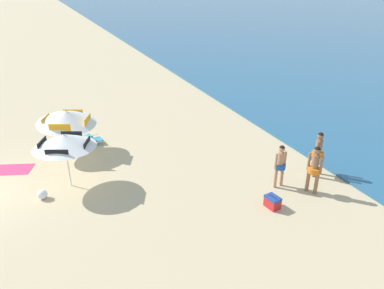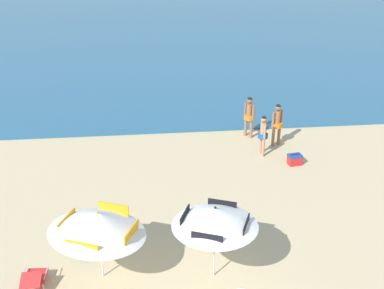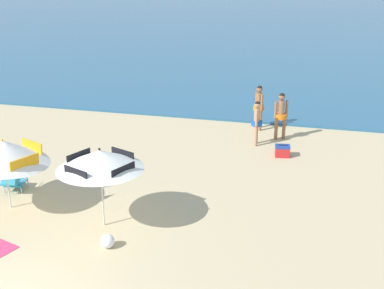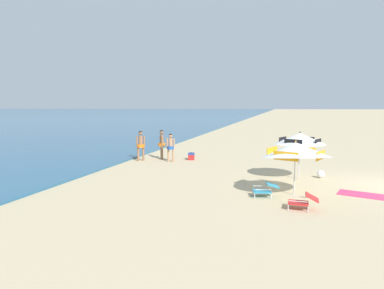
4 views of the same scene
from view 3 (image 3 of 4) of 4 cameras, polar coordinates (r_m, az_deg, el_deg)
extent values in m
cylinder|color=silver|center=(14.46, -19.85, -3.21)|extent=(0.04, 0.04, 1.91)
cone|color=white|center=(14.22, -20.17, -0.68)|extent=(3.11, 3.08, 0.85)
cube|color=orange|center=(14.71, -17.33, -0.18)|extent=(0.81, 0.38, 0.30)
cube|color=orange|center=(13.58, -18.07, -1.95)|extent=(0.38, 0.81, 0.30)
sphere|color=orange|center=(14.12, -20.31, 0.46)|extent=(0.06, 0.06, 0.06)
cylinder|color=silver|center=(12.88, -9.95, -4.85)|extent=(0.04, 0.04, 2.02)
cone|color=white|center=(12.58, -10.16, -1.66)|extent=(2.91, 2.91, 0.50)
cube|color=black|center=(13.12, -7.69, -1.12)|extent=(0.71, 0.32, 0.27)
cube|color=black|center=(13.17, -12.44, -1.34)|extent=(0.32, 0.71, 0.27)
cube|color=black|center=(12.16, -12.77, -3.20)|extent=(0.71, 0.32, 0.27)
cube|color=black|center=(12.11, -7.62, -2.96)|extent=(0.32, 0.71, 0.27)
sphere|color=black|center=(12.49, -10.24, -0.51)|extent=(0.06, 0.06, 0.06)
cube|color=teal|center=(15.85, -18.94, -4.01)|extent=(0.64, 0.70, 0.04)
cube|color=teal|center=(15.46, -19.48, -3.79)|extent=(0.57, 0.51, 0.14)
cylinder|color=silver|center=(16.22, -19.37, -3.93)|extent=(0.03, 0.03, 0.18)
cylinder|color=silver|center=(16.05, -17.73, -4.00)|extent=(0.03, 0.03, 0.18)
cylinder|color=silver|center=(15.74, -20.08, -4.76)|extent=(0.03, 0.03, 0.18)
cylinder|color=silver|center=(15.56, -18.41, -4.84)|extent=(0.03, 0.03, 0.18)
cylinder|color=silver|center=(15.90, -19.93, -3.58)|extent=(0.14, 0.53, 0.02)
cylinder|color=silver|center=(15.70, -18.03, -3.65)|extent=(0.14, 0.53, 0.02)
cylinder|color=tan|center=(18.44, 7.10, 0.99)|extent=(0.12, 0.12, 0.79)
cylinder|color=tan|center=(18.71, 7.15, 1.27)|extent=(0.12, 0.12, 0.79)
cylinder|color=#1E51A3|center=(18.45, 7.18, 2.36)|extent=(0.40, 0.40, 0.17)
cylinder|color=tan|center=(18.37, 7.21, 3.13)|extent=(0.22, 0.22, 0.56)
cylinder|color=tan|center=(18.19, 7.18, 2.90)|extent=(0.09, 0.09, 0.59)
cylinder|color=tan|center=(18.56, 7.25, 3.26)|extent=(0.09, 0.09, 0.59)
sphere|color=tan|center=(18.25, 7.27, 4.39)|extent=(0.21, 0.21, 0.21)
sphere|color=black|center=(18.25, 7.27, 4.47)|extent=(0.20, 0.20, 0.20)
cylinder|color=#8C6042|center=(20.15, 7.57, 2.72)|extent=(0.13, 0.13, 0.86)
cylinder|color=#8C6042|center=(20.40, 7.14, 2.96)|extent=(0.13, 0.13, 0.86)
cylinder|color=orange|center=(20.14, 7.41, 4.06)|extent=(0.43, 0.43, 0.18)
cylinder|color=#8C6042|center=(20.07, 7.44, 4.84)|extent=(0.24, 0.24, 0.61)
cylinder|color=#8C6042|center=(19.90, 7.75, 4.64)|extent=(0.09, 0.09, 0.64)
cylinder|color=#8C6042|center=(20.25, 7.14, 4.94)|extent=(0.09, 0.09, 0.64)
sphere|color=#8C6042|center=(19.96, 7.50, 6.11)|extent=(0.23, 0.23, 0.23)
sphere|color=black|center=(19.95, 7.51, 6.19)|extent=(0.21, 0.21, 0.21)
cylinder|color=#8C6042|center=(19.23, 9.31, 1.79)|extent=(0.13, 0.13, 0.86)
cylinder|color=#8C6042|center=(19.34, 10.15, 1.84)|extent=(0.13, 0.13, 0.86)
cylinder|color=orange|center=(19.15, 9.81, 3.09)|extent=(0.43, 0.43, 0.18)
cylinder|color=#8C6042|center=(19.07, 9.86, 3.91)|extent=(0.24, 0.24, 0.61)
cylinder|color=#8C6042|center=(18.99, 9.25, 3.83)|extent=(0.09, 0.09, 0.65)
cylinder|color=#8C6042|center=(19.15, 10.46, 3.89)|extent=(0.09, 0.09, 0.65)
sphere|color=#8C6042|center=(18.95, 9.94, 5.24)|extent=(0.23, 0.23, 0.23)
sphere|color=black|center=(18.94, 9.95, 5.32)|extent=(0.21, 0.21, 0.21)
cube|color=red|center=(17.68, 9.98, -0.83)|extent=(0.53, 0.41, 0.32)
cube|color=navy|center=(17.61, 10.02, -0.22)|extent=(0.54, 0.42, 0.08)
cylinder|color=black|center=(17.59, 10.03, -0.05)|extent=(0.34, 0.08, 0.02)
sphere|color=white|center=(12.30, -9.35, -10.52)|extent=(0.34, 0.34, 0.34)
camera|label=1|loc=(12.43, 49.61, 14.72)|focal=32.93mm
camera|label=2|loc=(6.98, -77.66, 22.44)|focal=46.08mm
camera|label=4|loc=(23.24, -45.84, 6.05)|focal=31.21mm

